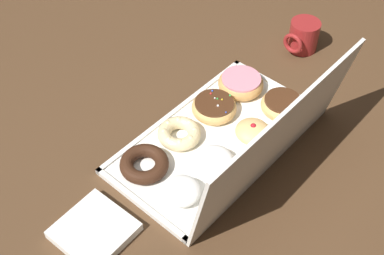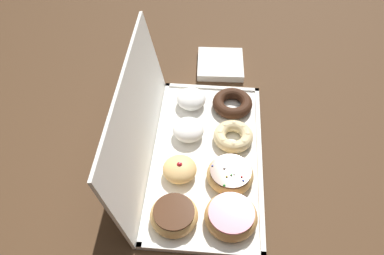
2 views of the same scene
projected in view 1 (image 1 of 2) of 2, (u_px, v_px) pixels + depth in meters
name	position (u px, v px, depth m)	size (l,w,h in m)	color
ground_plane	(215.00, 141.00, 1.27)	(3.00, 3.00, 0.00)	#4C331E
donut_box	(215.00, 139.00, 1.27)	(0.53, 0.28, 0.01)	white
box_lid_open	(278.00, 140.00, 1.10)	(0.53, 0.27, 0.01)	white
pink_frosted_donut_0	(241.00, 83.00, 1.37)	(0.12, 0.12, 0.04)	tan
sprinkle_donut_1	(214.00, 107.00, 1.31)	(0.12, 0.12, 0.04)	tan
cruller_donut_2	(179.00, 133.00, 1.25)	(0.11, 0.11, 0.03)	beige
chocolate_cake_ring_donut_3	(144.00, 164.00, 1.19)	(0.11, 0.11, 0.03)	#381E11
chocolate_frosted_donut_4	(282.00, 105.00, 1.32)	(0.11, 0.11, 0.04)	tan
jelly_filled_donut_5	(253.00, 131.00, 1.25)	(0.08, 0.08, 0.05)	#E5B770
powdered_filled_donut_6	(215.00, 160.00, 1.19)	(0.08, 0.08, 0.04)	white
powdered_filled_donut_7	(182.00, 191.00, 1.13)	(0.08, 0.08, 0.05)	white
coffee_mug	(303.00, 36.00, 1.49)	(0.11, 0.09, 0.09)	maroon
napkin_stack	(94.00, 231.00, 1.09)	(0.15, 0.15, 0.02)	white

